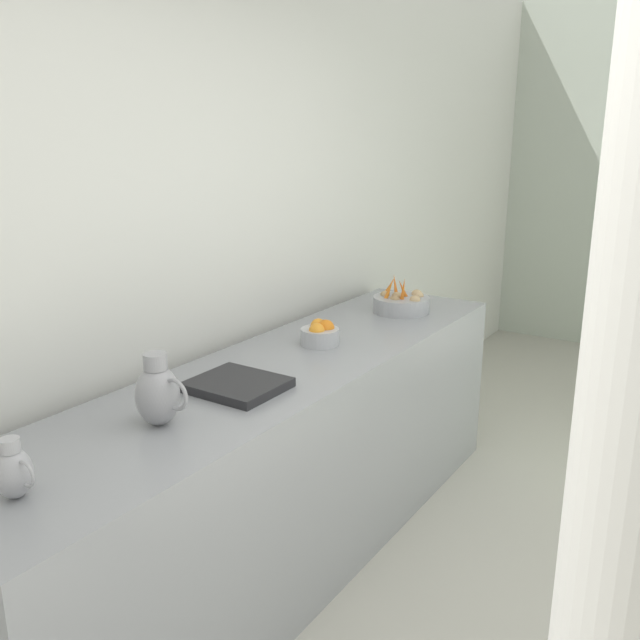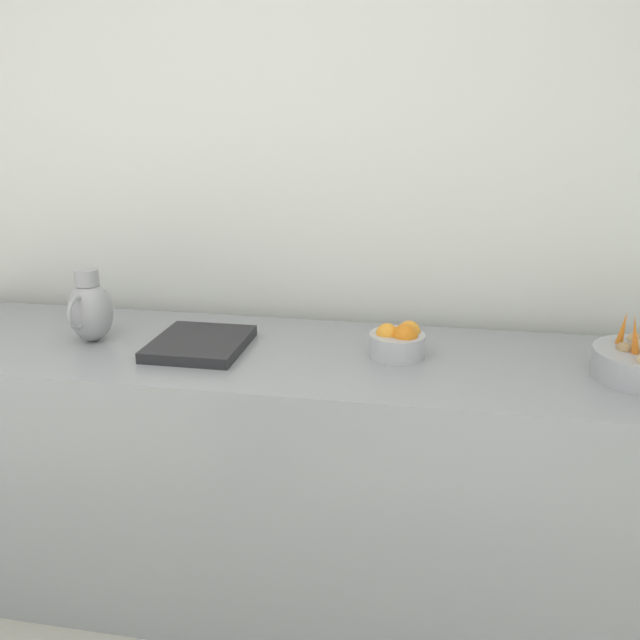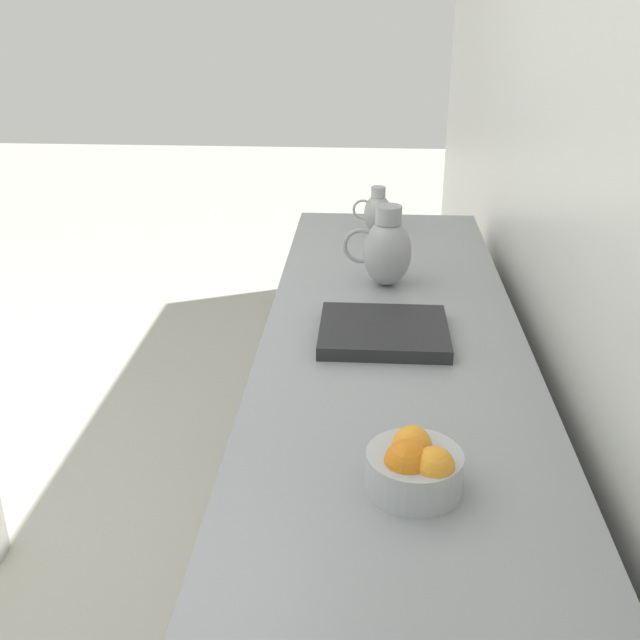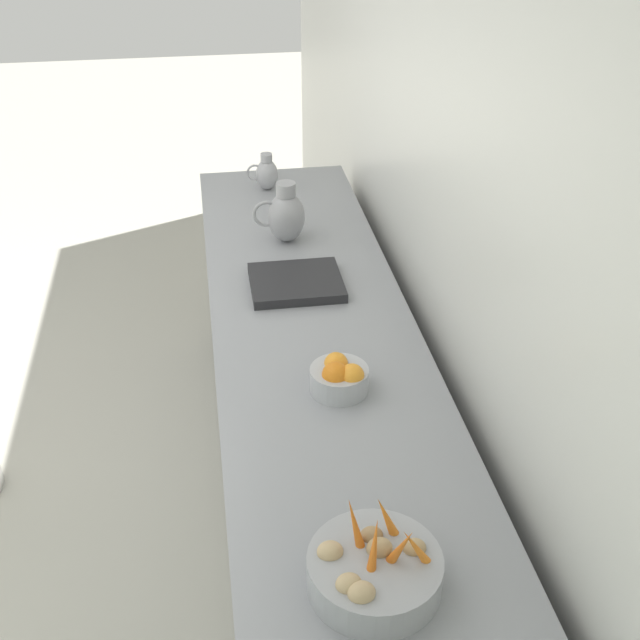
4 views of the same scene
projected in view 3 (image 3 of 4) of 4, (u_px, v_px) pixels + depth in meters
name	position (u px, v px, depth m)	size (l,w,h in m)	color
prep_counter	(389.00, 561.00, 1.89)	(0.71, 3.04, 0.94)	gray
orange_bowl	(415.00, 467.00, 1.37)	(0.18, 0.18, 0.12)	#ADAFB5
metal_pitcher_tall	(386.00, 250.00, 2.31)	(0.21, 0.15, 0.25)	#939399
metal_pitcher_short	(377.00, 212.00, 2.83)	(0.15, 0.10, 0.17)	#A3A3A8
counter_sink_basin	(384.00, 332.00, 1.99)	(0.34, 0.30, 0.04)	#232326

